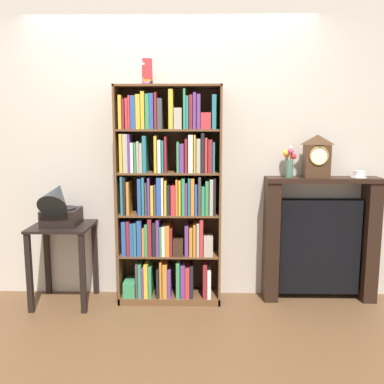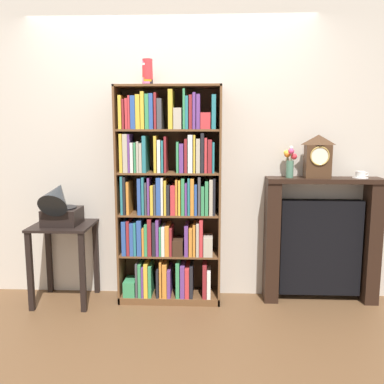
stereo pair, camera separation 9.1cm
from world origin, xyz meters
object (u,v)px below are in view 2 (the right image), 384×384
Objects in this scene: bookshelf at (168,200)px; flower_vase at (290,161)px; gramophone at (59,205)px; teacup_with_saucer at (361,175)px; fireplace_mantel at (321,241)px; cup_stack at (148,73)px; side_table_left at (64,245)px; mantel_clock at (318,156)px.

flower_vase is (1.05, 0.06, 0.34)m from bookshelf.
gramophone is 2.59m from teacup_with_saucer.
bookshelf is at bearing 8.30° from gramophone.
teacup_with_saucer is (0.31, -0.02, 0.59)m from fireplace_mantel.
cup_stack is at bearing -179.76° from flower_vase.
fireplace_mantel is (2.27, 0.14, 0.03)m from side_table_left.
flower_vase is 0.62m from teacup_with_saucer.
cup_stack is 0.82× the size of flower_vase.
cup_stack reaches higher than bookshelf.
cup_stack is at bearing 179.80° from mantel_clock.
bookshelf is 4.19× the size of gramophone.
teacup_with_saucer is at bearing 0.46° from mantel_clock.
gramophone reaches higher than fireplace_mantel.
flower_vase is (1.22, 0.01, -0.75)m from cup_stack.
teacup_with_saucer is (2.58, 0.18, 0.25)m from gramophone.
mantel_clock is at bearing -2.48° from flower_vase.
mantel_clock reaches higher than side_table_left.
mantel_clock is at bearing 4.66° from gramophone.
cup_stack reaches higher than gramophone.
teacup_with_saucer reaches higher than fireplace_mantel.
mantel_clock is at bearing 2.02° from bookshelf.
bookshelf is 8.48× the size of cup_stack.
flower_vase reaches higher than teacup_with_saucer.
bookshelf is 1.10m from flower_vase.
teacup_with_saucer is (0.60, -0.01, -0.12)m from flower_vase.
bookshelf is at bearing -177.16° from fireplace_mantel.
side_table_left is at bearing -175.37° from bookshelf.
mantel_clock is (-0.06, -0.02, 0.75)m from fireplace_mantel.
gramophone is at bearing -174.94° from fireplace_mantel.
bookshelf is 5.11× the size of mantel_clock.
mantel_clock is at bearing -179.54° from teacup_with_saucer.
teacup_with_saucer is at bearing 4.06° from gramophone.
teacup_with_saucer is (0.37, 0.00, -0.16)m from mantel_clock.
bookshelf is at bearing -177.98° from mantel_clock.
side_table_left is at bearing -176.89° from mantel_clock.
fireplace_mantel is at bearing 5.06° from gramophone.
side_table_left is 2.11m from flower_vase.
teacup_with_saucer is (1.83, -0.00, -0.86)m from cup_stack.
flower_vase reaches higher than gramophone.
flower_vase is at bearing 0.24° from cup_stack.
bookshelf is 1.01m from side_table_left.
bookshelf reaches higher than gramophone.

